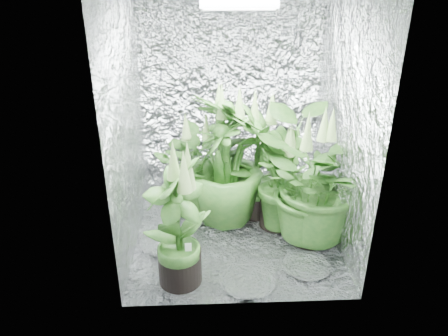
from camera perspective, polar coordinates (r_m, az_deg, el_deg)
ground at (r=3.67m, az=1.44°, el=-8.68°), size 1.60×1.60×0.00m
walls at (r=3.22m, az=1.63°, el=6.19°), size 1.62×1.62×2.00m
grow_lamp at (r=3.04m, az=1.84°, el=21.02°), size 0.50×0.30×0.22m
plant_a at (r=3.77m, az=-3.36°, el=0.14°), size 0.92×0.92×0.95m
plant_b at (r=3.72m, az=4.35°, el=0.81°), size 0.68×0.68×1.11m
plant_c at (r=3.61m, az=7.01°, el=-1.97°), size 0.57×0.57×0.91m
plant_d at (r=3.59m, az=0.23°, el=0.86°), size 0.88×0.88×1.21m
plant_e at (r=3.40m, az=11.64°, el=-1.79°), size 1.06×1.06×1.13m
plant_f at (r=2.95m, az=-6.06°, el=-7.21°), size 0.63×0.63×1.06m
circulation_fan at (r=4.02m, az=9.33°, el=-2.98°), size 0.18×0.35×0.40m
plant_label at (r=3.02m, az=-4.69°, el=-10.39°), size 0.05×0.02×0.07m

